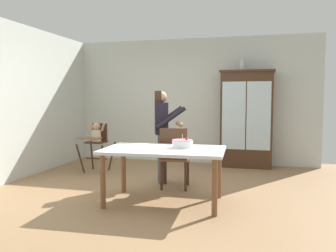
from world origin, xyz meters
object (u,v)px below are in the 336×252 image
china_cabinet (246,119)px  birthday_cake (182,144)px  dining_chair_far_side (174,154)px  ceramic_vase (242,65)px  adult_person (162,125)px  dining_table (164,155)px  high_chair_with_toddler (96,138)px

china_cabinet → birthday_cake: (-0.76, -2.64, -0.20)m
china_cabinet → dining_chair_far_side: size_ratio=2.06×
ceramic_vase → adult_person: size_ratio=0.18×
dining_table → ceramic_vase: bearing=72.4°
dining_table → dining_chair_far_side: bearing=92.1°
china_cabinet → adult_person: bearing=-127.2°
china_cabinet → dining_table: china_cabinet is taller
dining_table → birthday_cake: birthday_cake is taller
high_chair_with_toddler → adult_person: adult_person is taller
adult_person → dining_chair_far_side: size_ratio=1.59×
adult_person → dining_table: adult_person is taller
ceramic_vase → birthday_cake: 3.02m
adult_person → dining_table: bearing=177.3°
china_cabinet → dining_table: size_ratio=1.20×
high_chair_with_toddler → dining_table: bearing=-40.0°
dining_chair_far_side → birthday_cake: bearing=108.5°
ceramic_vase → dining_chair_far_side: 2.74m
adult_person → birthday_cake: bearing=-168.9°
china_cabinet → high_chair_with_toddler: size_ratio=2.08×
birthday_cake → adult_person: bearing=121.0°
high_chair_with_toddler → dining_chair_far_side: size_ratio=0.99×
adult_person → birthday_cake: adult_person is taller
dining_table → birthday_cake: bearing=32.6°
ceramic_vase → dining_chair_far_side: (-0.91, -2.08, -1.54)m
adult_person → birthday_cake: 1.08m
birthday_cake → ceramic_vase: bearing=76.0°
high_chair_with_toddler → dining_table: size_ratio=0.58×
dining_chair_far_side → adult_person: bearing=-55.5°
ceramic_vase → adult_person: (-1.21, -1.73, -1.12)m
china_cabinet → adult_person: 2.16m
ceramic_vase → dining_table: 3.26m
ceramic_vase → birthday_cake: ceramic_vase is taller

